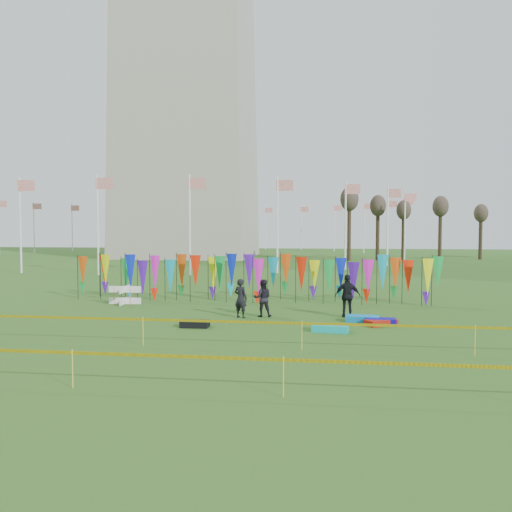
# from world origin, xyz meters

# --- Properties ---
(ground) EXTENTS (160.00, 160.00, 0.00)m
(ground) POSITION_xyz_m (0.00, 0.00, 0.00)
(ground) COLOR #265618
(ground) RESTS_ON ground
(flagpole_ring) EXTENTS (57.40, 56.16, 8.00)m
(flagpole_ring) POSITION_xyz_m (-14.00, 48.00, 4.00)
(flagpole_ring) COLOR white
(flagpole_ring) RESTS_ON ground
(banner_row) EXTENTS (18.64, 0.64, 2.28)m
(banner_row) POSITION_xyz_m (0.28, 7.28, 1.40)
(banner_row) COLOR black
(banner_row) RESTS_ON ground
(caution_tape_near) EXTENTS (26.00, 0.02, 0.90)m
(caution_tape_near) POSITION_xyz_m (-0.22, -2.85, 0.78)
(caution_tape_near) COLOR yellow
(caution_tape_near) RESTS_ON ground
(caution_tape_far) EXTENTS (26.00, 0.02, 0.90)m
(caution_tape_far) POSITION_xyz_m (-0.22, -7.12, 0.78)
(caution_tape_far) COLOR yellow
(caution_tape_far) RESTS_ON ground
(box_kite) EXTENTS (0.81, 0.81, 0.90)m
(box_kite) POSITION_xyz_m (-5.83, 5.36, 0.45)
(box_kite) COLOR red
(box_kite) RESTS_ON ground
(person_left) EXTENTS (0.72, 0.64, 1.62)m
(person_left) POSITION_xyz_m (0.36, 2.42, 0.81)
(person_left) COLOR black
(person_left) RESTS_ON ground
(person_mid) EXTENTS (0.82, 0.57, 1.56)m
(person_mid) POSITION_xyz_m (1.23, 2.80, 0.78)
(person_mid) COLOR black
(person_mid) RESTS_ON ground
(person_right) EXTENTS (1.05, 0.61, 1.78)m
(person_right) POSITION_xyz_m (4.73, 3.10, 0.89)
(person_right) COLOR black
(person_right) RESTS_ON ground
(kite_bag_turquoise) EXTENTS (1.34, 0.80, 0.25)m
(kite_bag_turquoise) POSITION_xyz_m (3.98, 0.06, 0.13)
(kite_bag_turquoise) COLOR #0DBFCB
(kite_bag_turquoise) RESTS_ON ground
(kite_bag_blue) EXTENTS (1.12, 0.61, 0.23)m
(kite_bag_blue) POSITION_xyz_m (5.92, 1.68, 0.12)
(kite_bag_blue) COLOR #1109A1
(kite_bag_blue) RESTS_ON ground
(kite_bag_red) EXTENTS (1.34, 1.17, 0.23)m
(kite_bag_red) POSITION_xyz_m (5.89, 1.49, 0.11)
(kite_bag_red) COLOR #B0180B
(kite_bag_red) RESTS_ON ground
(kite_bag_black) EXTENTS (1.05, 0.61, 0.24)m
(kite_bag_black) POSITION_xyz_m (-1.02, 0.25, 0.12)
(kite_bag_black) COLOR black
(kite_bag_black) RESTS_ON ground
(kite_bag_teal) EXTENTS (1.35, 0.76, 0.25)m
(kite_bag_teal) POSITION_xyz_m (5.26, 2.12, 0.12)
(kite_bag_teal) COLOR #0E80C7
(kite_bag_teal) RESTS_ON ground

